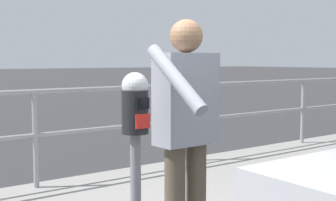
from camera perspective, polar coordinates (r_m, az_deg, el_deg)
name	(u,v)px	position (r m, az deg, el deg)	size (l,w,h in m)	color
parking_meter	(135,132)	(2.85, -4.20, -4.02)	(0.17, 0.18, 1.39)	slate
pedestrian_at_meter	(187,124)	(3.19, 2.41, -3.05)	(0.63, 0.62, 1.75)	brown
background_railing	(35,117)	(5.30, -16.67, -2.03)	(24.06, 0.06, 1.14)	gray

